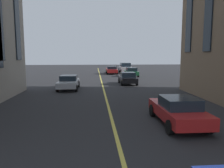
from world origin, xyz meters
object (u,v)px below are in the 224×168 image
object	(u,v)px
car_black_near	(128,78)
car_green_parked_b	(131,72)
car_silver_oncoming	(69,82)
car_red_parked_a	(112,70)
car_red_mid	(178,110)
car_white_far	(125,68)

from	to	relation	value
car_black_near	car_green_parked_b	size ratio (longest dim) A/B	1.00
car_silver_oncoming	car_green_parked_b	xyz separation A→B (m)	(12.45, -8.35, -0.00)
car_red_parked_a	car_green_parked_b	world-z (taller)	car_green_parked_b
car_red_parked_a	car_black_near	world-z (taller)	car_black_near
car_red_parked_a	car_red_mid	distance (m)	29.24
car_green_parked_b	car_red_mid	bearing A→B (deg)	175.91
car_red_mid	car_black_near	bearing A→B (deg)	0.87
car_red_parked_a	car_white_far	world-z (taller)	car_white_far
car_black_near	car_red_mid	xyz separation A→B (m)	(-15.01, -0.23, 0.00)
car_silver_oncoming	car_red_parked_a	bearing A→B (deg)	-17.84
car_white_far	car_red_mid	bearing A→B (deg)	176.83
car_red_parked_a	car_green_parked_b	bearing A→B (deg)	-151.57
car_silver_oncoming	car_white_far	xyz separation A→B (m)	(19.55, -8.35, 0.27)
car_red_parked_a	car_silver_oncoming	xyz separation A→B (m)	(-17.48, 5.63, 0.00)
car_black_near	car_green_parked_b	distance (m)	9.39
car_black_near	car_silver_oncoming	world-z (taller)	car_black_near
car_red_parked_a	car_black_near	size ratio (longest dim) A/B	1.13
car_red_parked_a	car_green_parked_b	size ratio (longest dim) A/B	1.13
car_black_near	car_red_mid	bearing A→B (deg)	-179.13
car_white_far	car_silver_oncoming	bearing A→B (deg)	156.86
car_silver_oncoming	car_red_mid	xyz separation A→B (m)	(-11.74, -6.62, 0.00)
car_green_parked_b	car_black_near	bearing A→B (deg)	167.95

